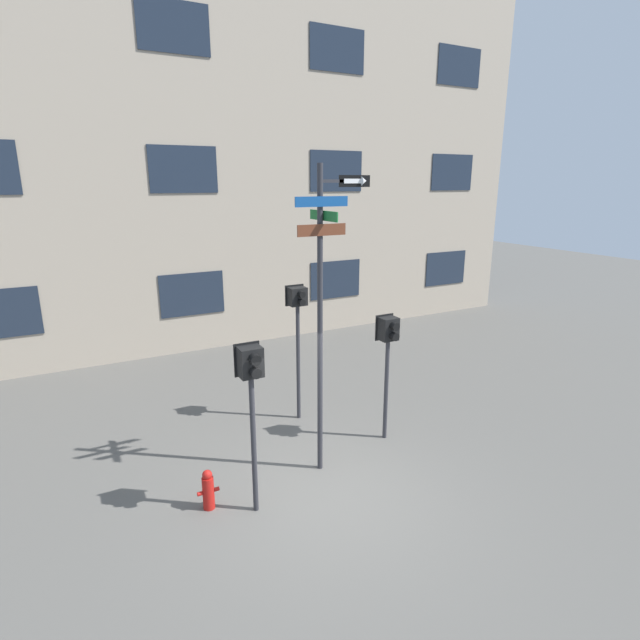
# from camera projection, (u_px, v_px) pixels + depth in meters

# --- Properties ---
(ground_plane) EXTENTS (60.00, 60.00, 0.00)m
(ground_plane) POSITION_uv_depth(u_px,v_px,m) (330.00, 499.00, 7.96)
(ground_plane) COLOR #595651
(building_facade) EXTENTS (24.00, 0.64, 13.89)m
(building_facade) POSITION_uv_depth(u_px,v_px,m) (176.00, 102.00, 13.36)
(building_facade) COLOR tan
(building_facade) RESTS_ON ground_plane
(street_sign_pole) EXTENTS (1.34, 0.87, 5.16)m
(street_sign_pole) POSITION_uv_depth(u_px,v_px,m) (324.00, 298.00, 8.03)
(street_sign_pole) COLOR #2D2D33
(street_sign_pole) RESTS_ON ground_plane
(pedestrian_signal_left) EXTENTS (0.39, 0.40, 2.67)m
(pedestrian_signal_left) POSITION_uv_depth(u_px,v_px,m) (251.00, 382.00, 7.13)
(pedestrian_signal_left) COLOR #2D2D33
(pedestrian_signal_left) RESTS_ON ground_plane
(pedestrian_signal_right) EXTENTS (0.39, 0.40, 2.49)m
(pedestrian_signal_right) POSITION_uv_depth(u_px,v_px,m) (388.00, 343.00, 9.35)
(pedestrian_signal_right) COLOR #2D2D33
(pedestrian_signal_right) RESTS_ON ground_plane
(pedestrian_signal_across) EXTENTS (0.41, 0.40, 2.88)m
(pedestrian_signal_across) POSITION_uv_depth(u_px,v_px,m) (298.00, 316.00, 10.10)
(pedestrian_signal_across) COLOR #2D2D33
(pedestrian_signal_across) RESTS_ON ground_plane
(fire_hydrant) EXTENTS (0.34, 0.18, 0.66)m
(fire_hydrant) POSITION_uv_depth(u_px,v_px,m) (208.00, 490.00, 7.66)
(fire_hydrant) COLOR red
(fire_hydrant) RESTS_ON ground_plane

